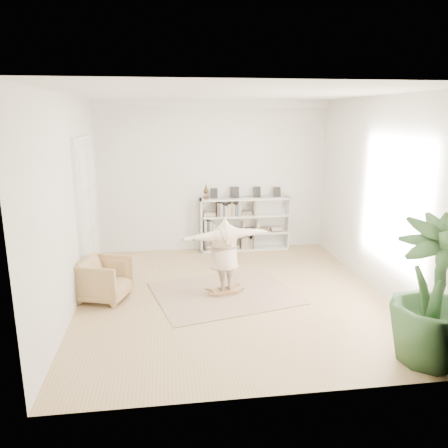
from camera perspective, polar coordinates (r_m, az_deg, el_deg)
The scene contains 9 objects.
floor at distance 8.18m, azimuth 1.03°, elevation -9.36°, with size 6.00×6.00×0.00m, color #A38254.
room_shell at distance 10.43m, azimuth -1.42°, elevation 15.46°, with size 6.00×6.00×6.00m.
doors at distance 9.05m, azimuth -17.42°, elevation 1.59°, with size 0.09×1.78×2.92m.
bookshelf at distance 10.74m, azimuth 2.69°, elevation -0.07°, with size 2.20×0.35×1.64m.
armchair at distance 8.19m, azimuth -15.38°, elevation -6.99°, with size 0.81×0.84×0.76m, color tan.
rug at distance 8.27m, azimuth 0.05°, elevation -9.02°, with size 2.50×2.00×0.02m, color tan.
rocker_board at distance 8.25m, azimuth 0.05°, elevation -8.66°, with size 0.54×0.40×0.10m.
person at distance 7.99m, azimuth 0.05°, elevation -3.75°, with size 1.68×0.46×1.37m, color beige.
houseplant at distance 6.41m, azimuth 25.79°, elevation -8.01°, with size 1.12×1.12×1.99m, color #2C4F27.
Camera 1 is at (-1.15, -7.42, 3.25)m, focal length 35.00 mm.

